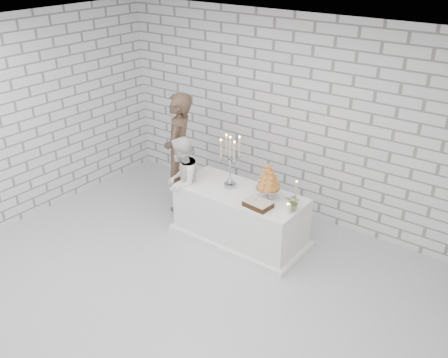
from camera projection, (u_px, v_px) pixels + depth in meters
ground at (180, 286)px, 6.12m from camera, size 6.00×5.00×0.01m
ceiling at (168, 39)px, 4.78m from camera, size 6.00×5.00×0.01m
wall_back at (288, 117)px, 7.24m from camera, size 6.00×0.01×3.00m
wall_left at (18, 122)px, 7.06m from camera, size 0.01×5.00×3.00m
cake_table at (240, 216)px, 6.91m from camera, size 1.80×0.80×0.75m
groom at (179, 153)px, 7.50m from camera, size 0.70×0.81×1.87m
bride at (182, 183)px, 7.10m from camera, size 0.71×0.81×1.39m
candelabra at (230, 162)px, 6.72m from camera, size 0.37×0.37×0.76m
croquembouche at (268, 181)px, 6.47m from camera, size 0.42×0.42×0.52m
chocolate_cake at (258, 204)px, 6.36m from camera, size 0.37×0.28×0.08m
pillar_candle at (288, 208)px, 6.22m from camera, size 0.09×0.09×0.12m
extra_taper at (296, 193)px, 6.37m from camera, size 0.08×0.08×0.32m
flowers at (293, 202)px, 6.25m from camera, size 0.22×0.19×0.23m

